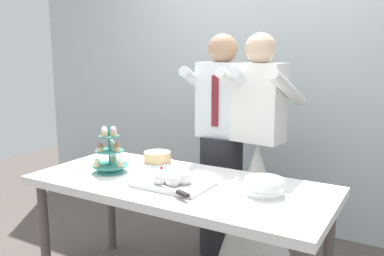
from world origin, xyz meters
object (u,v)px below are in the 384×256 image
(cupcake_stand, at_px, (110,153))
(round_cake, at_px, (157,158))
(plate_stack, at_px, (264,186))
(person_groom, at_px, (221,159))
(person_bride, at_px, (256,188))
(dessert_table, at_px, (179,193))
(main_cake_tray, at_px, (174,179))

(cupcake_stand, distance_m, round_cake, 0.37)
(plate_stack, distance_m, round_cake, 0.89)
(person_groom, bearing_deg, plate_stack, -48.24)
(round_cake, height_order, person_bride, person_bride)
(plate_stack, bearing_deg, person_groom, 131.76)
(cupcake_stand, distance_m, plate_stack, 1.00)
(dessert_table, xyz_separation_m, person_groom, (-0.06, 0.69, 0.05))
(round_cake, relative_size, person_bride, 0.14)
(cupcake_stand, height_order, person_groom, person_groom)
(round_cake, bearing_deg, plate_stack, -14.75)
(person_groom, bearing_deg, dessert_table, -85.31)
(main_cake_tray, relative_size, person_bride, 0.26)
(main_cake_tray, bearing_deg, plate_stack, 14.48)
(plate_stack, distance_m, person_bride, 0.71)
(person_groom, xyz_separation_m, person_bride, (0.30, -0.03, -0.16))
(dessert_table, height_order, round_cake, round_cake)
(plate_stack, bearing_deg, main_cake_tray, -165.52)
(main_cake_tray, relative_size, plate_stack, 1.96)
(plate_stack, xyz_separation_m, round_cake, (-0.86, 0.23, -0.01))
(person_groom, distance_m, person_bride, 0.34)
(dessert_table, height_order, person_bride, person_bride)
(cupcake_stand, bearing_deg, round_cake, 68.26)
(dessert_table, bearing_deg, cupcake_stand, -173.67)
(plate_stack, xyz_separation_m, person_groom, (-0.57, 0.64, -0.07))
(dessert_table, xyz_separation_m, person_bride, (0.24, 0.66, -0.12))
(cupcake_stand, bearing_deg, main_cake_tray, -2.54)
(dessert_table, height_order, main_cake_tray, main_cake_tray)
(dessert_table, bearing_deg, plate_stack, 5.89)
(plate_stack, relative_size, person_groom, 0.13)
(cupcake_stand, xyz_separation_m, main_cake_tray, (0.50, -0.02, -0.08))
(dessert_table, bearing_deg, person_bride, 70.14)
(dessert_table, xyz_separation_m, round_cake, (-0.35, 0.28, 0.11))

